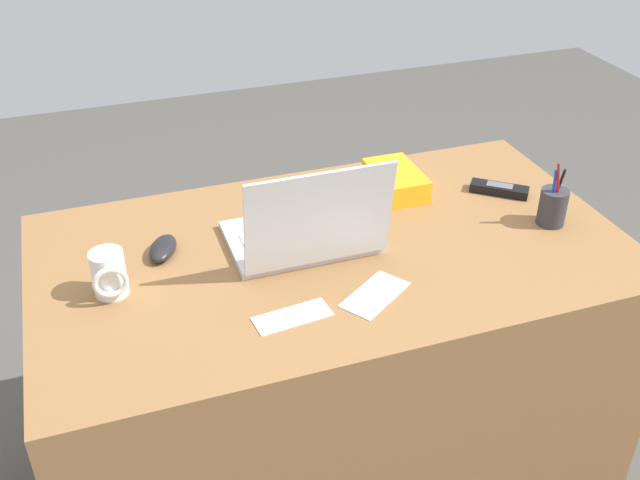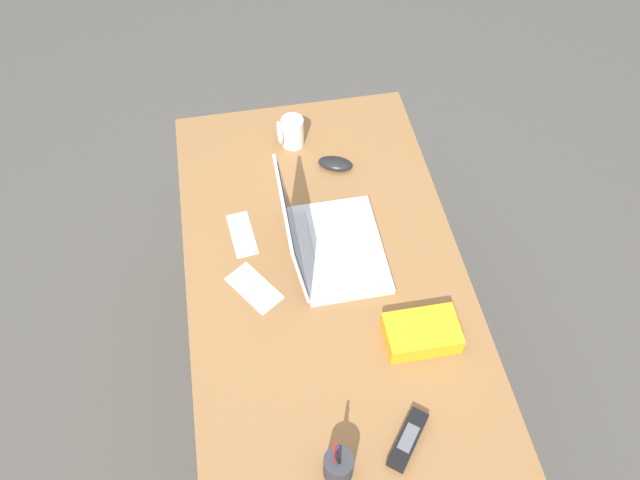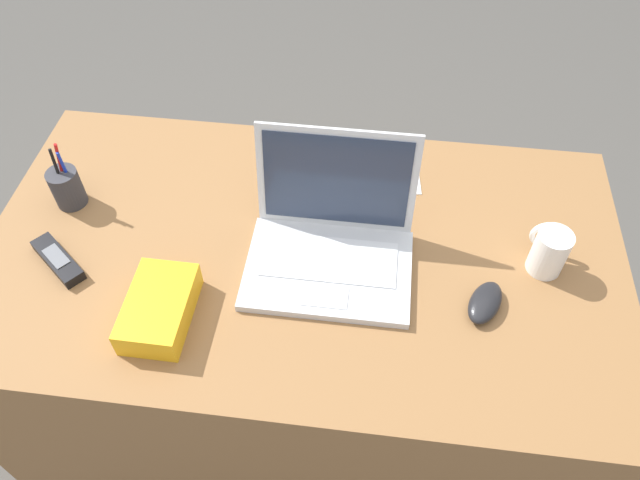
# 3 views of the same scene
# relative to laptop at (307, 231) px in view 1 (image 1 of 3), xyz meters

# --- Properties ---
(ground_plane) EXTENTS (6.00, 6.00, 0.00)m
(ground_plane) POSITION_rel_laptop_xyz_m (-0.06, 0.01, -0.81)
(ground_plane) COLOR #4C4944
(desk) EXTENTS (1.40, 0.79, 0.76)m
(desk) POSITION_rel_laptop_xyz_m (-0.06, 0.01, -0.43)
(desk) COLOR olive
(desk) RESTS_ON ground
(laptop) EXTENTS (0.35, 0.28, 0.26)m
(laptop) POSITION_rel_laptop_xyz_m (0.00, 0.00, 0.00)
(laptop) COLOR silver
(laptop) RESTS_ON desk
(computer_mouse) EXTENTS (0.10, 0.13, 0.03)m
(computer_mouse) POSITION_rel_laptop_xyz_m (0.32, -0.09, -0.04)
(computer_mouse) COLOR black
(computer_mouse) RESTS_ON desk
(coffee_mug_white) EXTENTS (0.08, 0.08, 0.11)m
(coffee_mug_white) POSITION_rel_laptop_xyz_m (0.45, 0.03, -0.00)
(coffee_mug_white) COLOR white
(coffee_mug_white) RESTS_ON desk
(cordless_phone) EXTENTS (0.15, 0.13, 0.03)m
(cordless_phone) POSITION_rel_laptop_xyz_m (-0.57, -0.09, -0.04)
(cordless_phone) COLOR black
(cordless_phone) RESTS_ON desk
(pen_holder) EXTENTS (0.07, 0.07, 0.17)m
(pen_holder) POSITION_rel_laptop_xyz_m (-0.61, 0.08, -0.00)
(pen_holder) COLOR #333338
(pen_holder) RESTS_ON desk
(snack_bag) EXTENTS (0.12, 0.19, 0.06)m
(snack_bag) POSITION_rel_laptop_xyz_m (-0.32, -0.20, -0.02)
(snack_bag) COLOR #F2AD19
(snack_bag) RESTS_ON desk
(paper_note_near_laptop) EXTENTS (0.18, 0.16, 0.00)m
(paper_note_near_laptop) POSITION_rel_laptop_xyz_m (-0.08, 0.22, -0.05)
(paper_note_near_laptop) COLOR white
(paper_note_near_laptop) RESTS_ON desk
(paper_note_left) EXTENTS (0.17, 0.08, 0.00)m
(paper_note_left) POSITION_rel_laptop_xyz_m (0.11, 0.23, -0.05)
(paper_note_left) COLOR white
(paper_note_left) RESTS_ON desk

